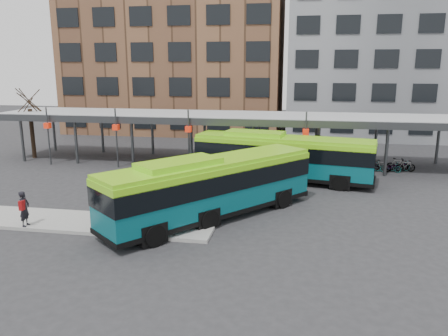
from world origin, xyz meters
The scene contains 10 objects.
ground centered at (0.00, 0.00, 0.00)m, with size 120.00×120.00×0.00m, color #28282B.
boarding_island centered at (-5.50, -3.00, 0.09)m, with size 14.00×3.00×0.18m, color gray.
canopy centered at (-0.06, 12.87, 3.91)m, with size 40.00×6.53×4.80m.
tree centered at (-18.00, 12.00, 2.43)m, with size 1.64×1.64×5.60m.
building_brick centered at (-10.00, 32.00, 11.00)m, with size 26.00×14.00×22.00m, color brown.
building_grey centered at (16.00, 32.00, 10.00)m, with size 24.00×14.00×20.00m, color slate.
bus_front centered at (1.01, -0.98, 1.84)m, with size 10.27×11.56×3.53m.
bus_rear centered at (4.38, 7.82, 1.82)m, with size 12.93×5.00×3.49m.
pedestrian centered at (-7.99, -4.21, 1.10)m, with size 0.48×0.70×1.82m.
bike_rack centered at (12.65, 11.96, 0.46)m, with size 4.39×1.58×1.03m.
Camera 1 is at (5.56, -23.10, 8.13)m, focal length 35.00 mm.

